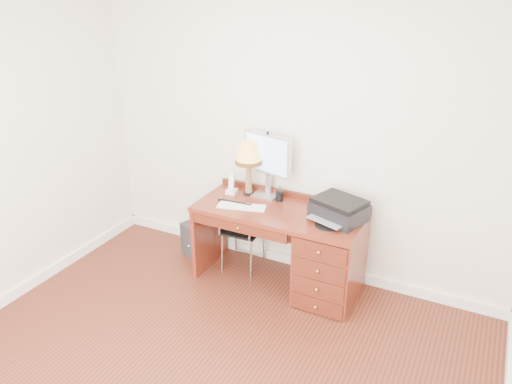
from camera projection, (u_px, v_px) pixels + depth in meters
The scene contains 12 objects.
ground at pixel (197, 380), 3.57m from camera, with size 4.00×4.00×0.00m, color #3F180E.
room_shell at pixel (239, 323), 4.06m from camera, with size 4.00×4.00×4.00m.
desk at pixel (312, 251), 4.42m from camera, with size 1.50×0.67×0.75m.
monitor at pixel (267, 157), 4.55m from camera, with size 0.51×0.22×0.60m.
keyboard at pixel (242, 206), 4.45m from camera, with size 0.43×0.12×0.02m, color white.
mouse_pad at pixel (328, 224), 4.13m from camera, with size 0.22×0.22×0.04m.
printer at pixel (339, 210), 4.20m from camera, with size 0.51×0.45×0.19m.
leg_lamp at pixel (249, 156), 4.57m from camera, with size 0.25×0.25×0.52m.
phone at pixel (232, 188), 4.71m from camera, with size 0.10×0.10×0.20m.
pen_cup at pixel (280, 196), 4.56m from camera, with size 0.07×0.07×0.09m, color black.
chair at pixel (240, 226), 4.73m from camera, with size 0.38×0.38×0.77m.
equipment_box at pixel (201, 239), 5.10m from camera, with size 0.30×0.30×0.35m, color black.
Camera 1 is at (1.60, -2.25, 2.67)m, focal length 35.00 mm.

